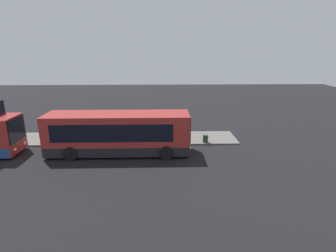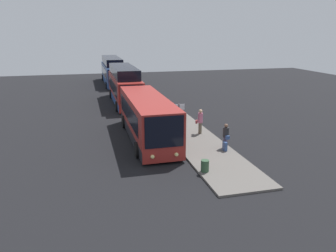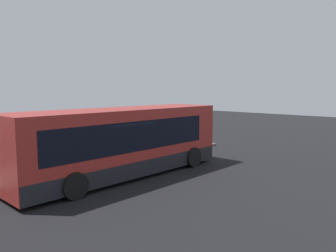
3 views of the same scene
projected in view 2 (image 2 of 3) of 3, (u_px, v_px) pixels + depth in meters
ground at (145, 137)px, 24.11m from camera, size 80.00×80.00×0.00m
platform at (188, 133)px, 24.88m from camera, size 20.00×3.38×0.12m
bus_lead at (147, 118)px, 23.39m from camera, size 10.51×2.87×3.05m
bus_second at (125, 87)px, 35.25m from camera, size 10.92×2.77×3.91m
bus_third at (112, 72)px, 48.68m from camera, size 12.49×2.74×3.86m
passenger_boarding at (226, 135)px, 21.27m from camera, size 0.57×0.40×1.62m
passenger_waiting at (200, 120)px, 24.26m from camera, size 0.53×0.62×1.85m
suitcase at (225, 146)px, 20.91m from camera, size 0.37×0.19×0.82m
sign_post at (179, 114)px, 24.10m from camera, size 0.10×0.87×2.29m
trash_bin at (205, 166)px, 17.76m from camera, size 0.44×0.44×0.65m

